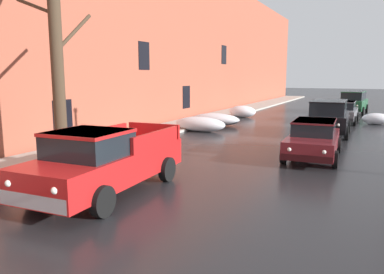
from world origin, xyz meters
TOP-DOWN VIEW (x-y plane):
  - left_sidewalk_slab at (-6.16, 18.00)m, footprint 2.61×80.00m
  - brick_townhouse_facade at (-7.96, 18.01)m, footprint 0.63×80.00m
  - snow_bank_near_corner_left at (-4.12, 20.27)m, footprint 3.01×1.18m
  - snow_bank_along_left_kerb at (4.70, 28.02)m, footprint 1.75×0.98m
  - snow_bank_mid_block_left at (-4.36, 23.02)m, footprint 3.12×1.33m
  - snow_bank_along_right_kerb at (-4.37, 28.15)m, footprint 2.04×1.18m
  - bare_tree_second_along_sidewalk at (-4.58, 10.41)m, footprint 1.81×3.29m
  - pickup_truck_red_approaching_near_lane at (-1.69, 9.08)m, footprint 2.38×5.29m
  - sedan_maroon_parked_kerbside_close at (2.56, 16.07)m, footprint 2.07×4.51m
  - suv_black_parked_kerbside_mid at (2.41, 22.11)m, footprint 2.23×4.39m
  - sedan_grey_parked_far_down_block at (2.59, 28.15)m, footprint 2.03×4.41m
  - suv_green_queued_behind_truck at (2.91, 35.23)m, footprint 2.27×4.92m

SIDE VIEW (x-z plane):
  - left_sidewalk_slab at x=-6.16m, z-range 0.00..0.13m
  - snow_bank_along_left_kerb at x=4.70m, z-range -0.01..0.71m
  - snow_bank_mid_block_left at x=-4.36m, z-range -0.01..0.75m
  - snow_bank_near_corner_left at x=-4.12m, z-range -0.01..0.81m
  - snow_bank_along_right_kerb at x=-4.37m, z-range -0.01..0.86m
  - sedan_maroon_parked_kerbside_close at x=2.56m, z-range 0.04..1.46m
  - sedan_grey_parked_far_down_block at x=2.59m, z-range 0.04..1.46m
  - pickup_truck_red_approaching_near_lane at x=-1.69m, z-range 0.00..1.76m
  - suv_black_parked_kerbside_mid at x=2.41m, z-range 0.08..1.90m
  - suv_green_queued_behind_truck at x=2.91m, z-range 0.08..1.90m
  - bare_tree_second_along_sidewalk at x=-4.58m, z-range -0.01..7.72m
  - brick_townhouse_facade at x=-7.96m, z-range 0.00..11.12m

